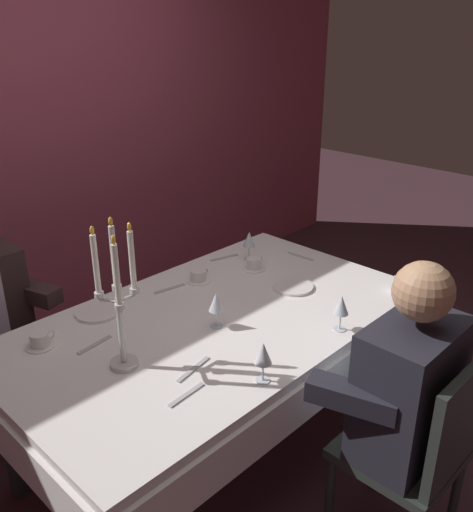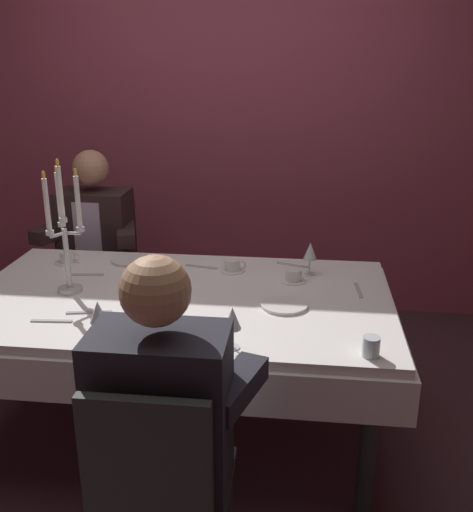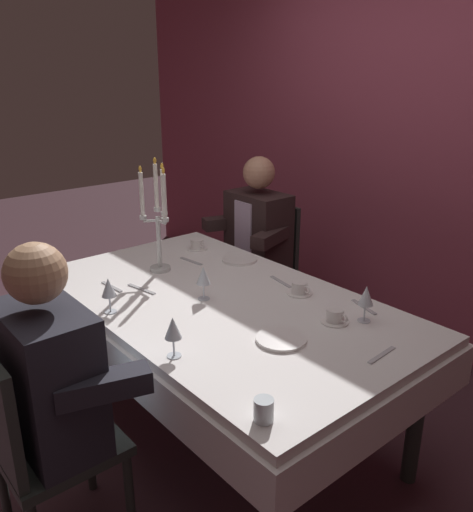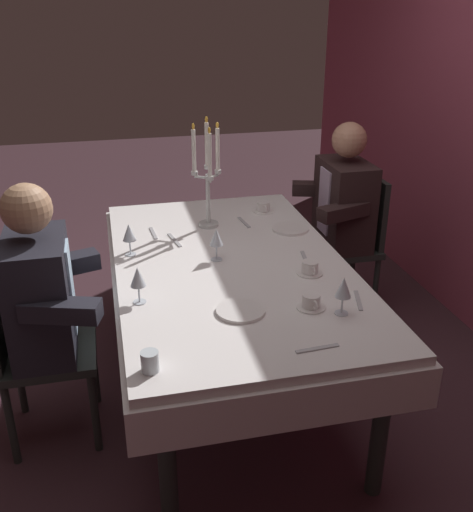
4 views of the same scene
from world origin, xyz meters
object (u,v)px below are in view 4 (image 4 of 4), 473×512
at_px(dinner_plate_0, 241,310).
at_px(seated_diner_0, 345,203).
at_px(candelabra, 208,179).
at_px(wine_glass_3, 216,238).
at_px(dining_table, 231,284).
at_px(wine_glass_1, 138,278).
at_px(coffee_cup_0, 311,302).
at_px(wine_glass_2, 129,233).
at_px(dinner_plate_1, 290,228).
at_px(water_tumbler_0, 150,362).
at_px(wine_glass_0, 343,289).
at_px(coffee_cup_1, 263,207).
at_px(seated_diner_1, 39,296).
at_px(coffee_cup_2, 310,268).

relative_size(dinner_plate_0, seated_diner_0, 0.17).
distance_m(candelabra, wine_glass_3, 0.48).
relative_size(dining_table, wine_glass_1, 11.83).
bearing_deg(coffee_cup_0, dinner_plate_0, -96.28).
relative_size(wine_glass_2, seated_diner_0, 0.13).
bearing_deg(coffee_cup_0, wine_glass_3, -152.70).
bearing_deg(candelabra, dinner_plate_1, 69.80).
bearing_deg(dining_table, coffee_cup_0, 24.06).
distance_m(candelabra, water_tumbler_0, 1.40).
distance_m(wine_glass_0, wine_glass_2, 1.12).
bearing_deg(coffee_cup_1, candelabra, -66.46).
relative_size(wine_glass_3, coffee_cup_1, 1.24).
relative_size(dinner_plate_1, wine_glass_2, 1.23).
bearing_deg(dining_table, candelabra, -178.23).
xyz_separation_m(water_tumbler_0, coffee_cup_1, (-1.46, 0.81, -0.01)).
distance_m(coffee_cup_0, seated_diner_0, 1.38).
bearing_deg(wine_glass_3, dining_table, 51.15).
bearing_deg(water_tumbler_0, coffee_cup_1, 151.03).
distance_m(dining_table, candelabra, 0.64).
height_order(coffee_cup_0, coffee_cup_1, same).
bearing_deg(candelabra, coffee_cup_1, 113.54).
distance_m(dinner_plate_1, wine_glass_3, 0.57).
bearing_deg(wine_glass_0, dinner_plate_1, 175.01).
xyz_separation_m(dinner_plate_1, wine_glass_0, (0.93, -0.08, 0.11)).
relative_size(dinner_plate_0, coffee_cup_1, 1.56).
bearing_deg(dining_table, dinner_plate_1, 129.91).
bearing_deg(seated_diner_1, coffee_cup_2, 86.74).
bearing_deg(wine_glass_0, seated_diner_1, -110.35).
height_order(wine_glass_2, coffee_cup_1, wine_glass_2).
bearing_deg(coffee_cup_0, dinner_plate_1, 167.73).
height_order(dinner_plate_0, coffee_cup_1, coffee_cup_1).
bearing_deg(seated_diner_1, water_tumbler_0, 32.04).
distance_m(dinner_plate_1, seated_diner_0, 0.59).
relative_size(coffee_cup_0, seated_diner_1, 0.11).
relative_size(dinner_plate_1, coffee_cup_2, 1.53).
bearing_deg(coffee_cup_1, seated_diner_1, -57.23).
relative_size(wine_glass_3, seated_diner_0, 0.13).
xyz_separation_m(coffee_cup_0, seated_diner_1, (-0.38, -1.11, -0.03)).
distance_m(dinner_plate_0, water_tumbler_0, 0.52).
bearing_deg(coffee_cup_1, water_tumbler_0, -28.97).
xyz_separation_m(wine_glass_0, coffee_cup_0, (-0.07, -0.10, -0.09)).
distance_m(wine_glass_3, coffee_cup_2, 0.47).
xyz_separation_m(dining_table, dinner_plate_1, (-0.35, 0.41, 0.13)).
distance_m(dining_table, coffee_cup_2, 0.41).
distance_m(dinner_plate_1, coffee_cup_1, 0.32).
bearing_deg(dining_table, seated_diner_0, 128.31).
height_order(wine_glass_1, coffee_cup_2, wine_glass_1).
relative_size(water_tumbler_0, coffee_cup_1, 0.57).
xyz_separation_m(dinner_plate_1, wine_glass_3, (0.30, -0.47, 0.11)).
bearing_deg(water_tumbler_0, wine_glass_1, 179.72).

